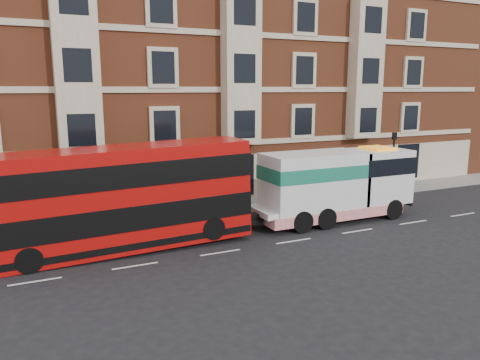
% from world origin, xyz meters
% --- Properties ---
extents(ground, '(120.00, 120.00, 0.00)m').
position_xyz_m(ground, '(0.00, 0.00, 0.00)').
color(ground, black).
rests_on(ground, ground).
extents(sidewalk, '(90.00, 3.00, 0.15)m').
position_xyz_m(sidewalk, '(0.00, 7.50, 0.07)').
color(sidewalk, slate).
rests_on(sidewalk, ground).
extents(victorian_terrace, '(45.00, 12.00, 20.40)m').
position_xyz_m(victorian_terrace, '(0.50, 15.00, 10.07)').
color(victorian_terrace, brown).
rests_on(victorian_terrace, ground).
extents(lamp_post_west, '(0.35, 0.15, 4.35)m').
position_xyz_m(lamp_post_west, '(-6.00, 6.20, 2.68)').
color(lamp_post_west, black).
rests_on(lamp_post_west, sidewalk).
extents(lamp_post_east, '(0.35, 0.15, 4.35)m').
position_xyz_m(lamp_post_east, '(12.00, 6.20, 2.68)').
color(lamp_post_east, black).
rests_on(lamp_post_east, sidewalk).
extents(double_decker_bus, '(12.17, 2.79, 4.93)m').
position_xyz_m(double_decker_bus, '(-8.04, 2.29, 2.61)').
color(double_decker_bus, '#A80B09').
rests_on(double_decker_bus, ground).
extents(tow_truck, '(9.75, 2.88, 4.06)m').
position_xyz_m(tow_truck, '(4.02, 2.29, 2.15)').
color(tow_truck, silver).
rests_on(tow_truck, ground).
extents(pedestrian, '(0.74, 0.73, 1.73)m').
position_xyz_m(pedestrian, '(-13.36, 7.63, 1.01)').
color(pedestrian, black).
rests_on(pedestrian, sidewalk).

